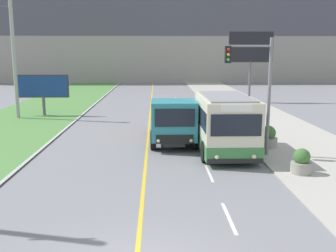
# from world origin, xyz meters

# --- Properties ---
(lane_marking_centre) EXTENTS (2.88, 140.00, 0.01)m
(lane_marking_centre) POSITION_xyz_m (0.35, 1.88, 0.00)
(lane_marking_centre) COLOR gold
(lane_marking_centre) RESTS_ON ground_plane
(apartment_block_background) EXTENTS (80.00, 8.04, 22.43)m
(apartment_block_background) POSITION_xyz_m (0.00, 62.98, 11.21)
(apartment_block_background) COLOR gray
(apartment_block_background) RESTS_ON ground_plane
(city_bus) EXTENTS (2.67, 5.52, 2.97)m
(city_bus) POSITION_xyz_m (3.96, 11.03, 1.50)
(city_bus) COLOR beige
(city_bus) RESTS_ON ground_plane
(dump_truck) EXTENTS (2.47, 6.55, 2.57)m
(dump_truck) POSITION_xyz_m (1.43, 13.15, 1.30)
(dump_truck) COLOR black
(dump_truck) RESTS_ON ground_plane
(utility_pole_far) EXTENTS (1.80, 0.28, 9.61)m
(utility_pole_far) POSITION_xyz_m (-10.34, 22.55, 4.86)
(utility_pole_far) COLOR #9E9E99
(utility_pole_far) RESTS_ON ground_plane
(traffic_light_mast) EXTENTS (2.28, 0.32, 5.78)m
(traffic_light_mast) POSITION_xyz_m (5.32, 10.54, 3.68)
(traffic_light_mast) COLOR slate
(traffic_light_mast) RESTS_ON ground_plane
(billboard_large) EXTENTS (4.59, 0.24, 7.20)m
(billboard_large) POSITION_xyz_m (10.20, 32.28, 5.39)
(billboard_large) COLOR #59595B
(billboard_large) RESTS_ON ground_plane
(billboard_small) EXTENTS (4.15, 0.24, 3.33)m
(billboard_small) POSITION_xyz_m (-8.65, 23.82, 2.32)
(billboard_small) COLOR #59595B
(billboard_small) RESTS_ON ground_plane
(planter_round_near) EXTENTS (0.88, 0.88, 1.07)m
(planter_round_near) POSITION_xyz_m (6.57, 7.43, 0.55)
(planter_round_near) COLOR gray
(planter_round_near) RESTS_ON sidewalk_right
(planter_round_second) EXTENTS (0.97, 0.97, 1.15)m
(planter_round_second) POSITION_xyz_m (6.51, 12.15, 0.59)
(planter_round_second) COLOR gray
(planter_round_second) RESTS_ON sidewalk_right
(planter_round_third) EXTENTS (0.94, 0.94, 1.16)m
(planter_round_third) POSITION_xyz_m (6.68, 16.86, 0.59)
(planter_round_third) COLOR gray
(planter_round_third) RESTS_ON sidewalk_right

